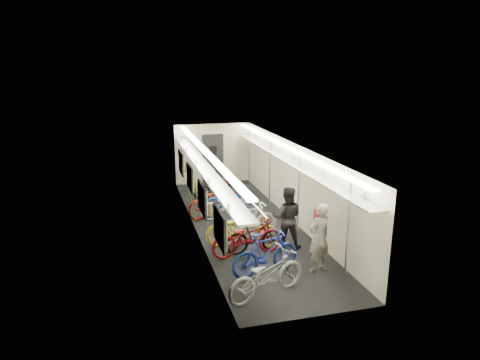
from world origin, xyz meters
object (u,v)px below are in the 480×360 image
passenger_near (319,237)px  bicycle_0 (266,275)px  bicycle_1 (266,253)px  backpack (320,217)px  passenger_mid (287,218)px

passenger_near → bicycle_0: bearing=11.0°
bicycle_1 → passenger_near: bearing=-109.0°
backpack → passenger_mid: bearing=87.4°
passenger_mid → bicycle_1: bearing=72.9°
bicycle_0 → bicycle_1: 0.99m
bicycle_1 → passenger_mid: bearing=-50.5°
bicycle_1 → passenger_near: size_ratio=1.05×
passenger_mid → backpack: 1.42m
passenger_near → backpack: passenger_near is taller
passenger_mid → backpack: size_ratio=4.33×
bicycle_1 → backpack: (1.28, -0.03, 0.76)m
bicycle_0 → passenger_near: (1.53, 0.82, 0.33)m
passenger_near → backpack: 0.47m
bicycle_0 → passenger_mid: bearing=-50.1°
backpack → bicycle_1: bearing=163.9°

